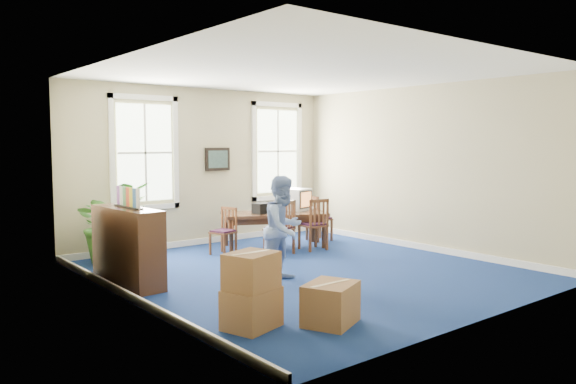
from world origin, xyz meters
TOP-DOWN VIEW (x-y plane):
  - floor at (0.00, 0.00)m, footprint 6.50×6.50m
  - ceiling at (0.00, 0.00)m, footprint 6.50×6.50m
  - wall_back at (0.00, 3.25)m, footprint 6.50×0.00m
  - wall_front at (0.00, -3.25)m, footprint 6.50×0.00m
  - wall_left at (-3.00, 0.00)m, footprint 0.00×6.50m
  - wall_right at (3.00, 0.00)m, footprint 0.00×6.50m
  - baseboard_back at (0.00, 3.22)m, footprint 6.00×0.04m
  - baseboard_left at (-2.97, 0.00)m, footprint 0.04×6.50m
  - baseboard_right at (2.97, 0.00)m, footprint 0.04×6.50m
  - window_left at (-1.30, 3.23)m, footprint 1.40×0.12m
  - window_right at (1.90, 3.23)m, footprint 1.40×0.12m
  - wall_picture at (0.30, 3.20)m, footprint 0.58×0.06m
  - conference_table at (0.88, 2.01)m, footprint 2.25×1.70m
  - crt_tv at (1.49, 2.06)m, footprint 0.63×0.66m
  - game_console at (1.77, 2.01)m, footprint 0.19×0.22m
  - equipment_bag at (0.65, 2.06)m, footprint 0.42×0.29m
  - chair_near_left at (0.46, 1.31)m, footprint 0.60×0.60m
  - chair_near_right at (1.30, 1.31)m, footprint 0.51×0.51m
  - chair_end_left at (-0.33, 2.01)m, footprint 0.50×0.50m
  - chair_end_right at (2.09, 2.01)m, footprint 0.45×0.45m
  - man at (-0.69, -0.28)m, footprint 0.90×0.77m
  - credenza at (-2.63, 0.97)m, footprint 0.52×1.54m
  - brochure_rack at (-2.61, 0.97)m, footprint 0.39×0.73m
  - potted_plant at (-2.23, 2.65)m, footprint 1.50×1.38m
  - cardboard_boxes at (-2.10, -1.66)m, footprint 2.08×2.08m

SIDE VIEW (x-z plane):
  - floor at x=0.00m, z-range 0.00..0.00m
  - baseboard_back at x=0.00m, z-range 0.00..0.12m
  - baseboard_left at x=-2.97m, z-range 0.00..0.12m
  - baseboard_right at x=2.97m, z-range 0.00..0.12m
  - conference_table at x=0.88m, z-range 0.00..0.70m
  - chair_end_left at x=-0.33m, z-range 0.00..0.88m
  - cardboard_boxes at x=-2.10m, z-range 0.00..0.91m
  - chair_end_right at x=2.09m, z-range 0.00..0.97m
  - chair_near_right at x=1.30m, z-range 0.00..1.01m
  - chair_near_left at x=0.46m, z-range 0.00..1.03m
  - credenza at x=-2.63m, z-range 0.00..1.19m
  - potted_plant at x=-2.23m, z-range 0.00..1.42m
  - game_console at x=1.77m, z-range 0.70..0.75m
  - man at x=-0.69m, z-range 0.00..1.60m
  - equipment_bag at x=0.65m, z-range 0.70..0.90m
  - crt_tv at x=1.49m, z-range 0.70..1.15m
  - brochure_rack at x=-2.61m, z-range 1.19..1.51m
  - wall_back at x=0.00m, z-range -1.65..4.85m
  - wall_front at x=0.00m, z-range -1.65..4.85m
  - wall_left at x=-3.00m, z-range -1.65..4.85m
  - wall_right at x=3.00m, z-range -1.65..4.85m
  - wall_picture at x=0.30m, z-range 1.51..1.99m
  - window_left at x=-1.30m, z-range 0.80..3.00m
  - window_right at x=1.90m, z-range 0.80..3.00m
  - ceiling at x=0.00m, z-range 3.20..3.20m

